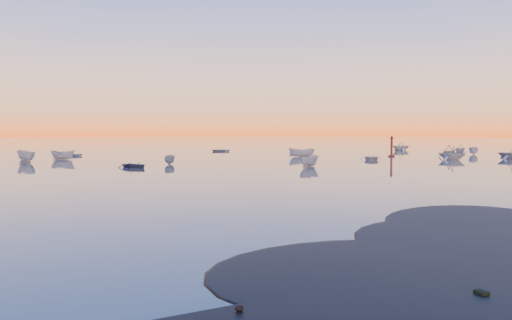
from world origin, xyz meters
TOP-DOWN VIEW (x-y plane):
  - ground at (0.00, 100.00)m, footprint 600.00×600.00m
  - moored_fleet at (0.00, 53.00)m, footprint 124.00×58.00m
  - boat_near_left at (-7.79, 41.62)m, footprint 4.03×2.60m
  - boat_near_center at (9.91, 33.61)m, footprint 3.24×4.00m
  - boat_near_right at (36.06, 36.03)m, footprint 4.39×3.02m
  - channel_marker at (34.88, 46.79)m, footprint 1.00×1.00m

SIDE VIEW (x-z plane):
  - ground at x=0.00m, z-range 0.00..0.00m
  - moored_fleet at x=0.00m, z-range -0.60..0.60m
  - boat_near_left at x=-7.79m, z-range -0.47..0.47m
  - boat_near_center at x=9.91m, z-range -0.64..0.64m
  - boat_near_right at x=36.06m, z-range -0.70..0.70m
  - channel_marker at x=34.88m, z-range -0.37..3.18m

